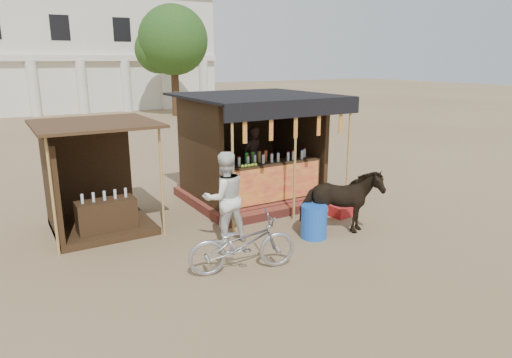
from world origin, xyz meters
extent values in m
plane|color=#846B4C|center=(0.00, 0.00, 0.00)|extent=(120.00, 120.00, 0.00)
cube|color=brown|center=(1.00, 3.50, 0.11)|extent=(3.40, 2.80, 0.22)
cube|color=brown|center=(1.00, 1.95, 0.10)|extent=(3.40, 0.35, 0.20)
cube|color=#332212|center=(1.00, 2.55, 0.69)|extent=(2.60, 0.55, 0.95)
cube|color=red|center=(1.00, 2.27, 0.69)|extent=(2.50, 0.02, 0.88)
cube|color=#332212|center=(1.00, 4.75, 1.47)|extent=(3.00, 0.12, 2.50)
cube|color=#332212|center=(-0.50, 3.50, 1.47)|extent=(0.12, 2.50, 2.50)
cube|color=#332212|center=(2.50, 3.50, 1.47)|extent=(0.12, 2.50, 2.50)
cube|color=black|center=(1.00, 3.30, 2.75)|extent=(3.60, 3.60, 0.06)
cube|color=black|center=(1.00, 1.52, 2.57)|extent=(3.60, 0.06, 0.36)
cylinder|color=tan|center=(-0.60, 1.55, 1.38)|extent=(0.06, 0.06, 2.75)
cylinder|color=tan|center=(1.00, 1.55, 1.38)|extent=(0.06, 0.06, 2.75)
cylinder|color=tan|center=(2.60, 1.55, 1.38)|extent=(0.06, 0.06, 2.75)
cube|color=red|center=(-0.30, 1.55, 2.20)|extent=(0.10, 0.02, 0.55)
cube|color=red|center=(0.35, 1.55, 2.20)|extent=(0.10, 0.02, 0.55)
cube|color=red|center=(1.00, 1.55, 2.20)|extent=(0.10, 0.02, 0.55)
cube|color=red|center=(1.65, 1.55, 2.20)|extent=(0.10, 0.02, 0.55)
cube|color=red|center=(2.30, 1.55, 2.20)|extent=(0.10, 0.02, 0.55)
imported|color=black|center=(1.08, 3.60, 1.07)|extent=(0.70, 0.54, 1.70)
cube|color=#332212|center=(-3.00, 3.20, 0.07)|extent=(2.00, 2.00, 0.15)
cube|color=#332212|center=(-3.00, 4.15, 1.05)|extent=(1.90, 0.10, 2.10)
cube|color=#332212|center=(-3.95, 3.20, 1.05)|extent=(0.10, 1.90, 2.10)
cube|color=#472D19|center=(-3.00, 3.10, 2.35)|extent=(2.40, 2.40, 0.06)
cylinder|color=tan|center=(-4.05, 2.15, 1.18)|extent=(0.05, 0.05, 2.35)
cylinder|color=tan|center=(-1.95, 2.15, 1.18)|extent=(0.05, 0.05, 2.35)
cube|color=#332212|center=(-3.00, 2.70, 0.40)|extent=(1.20, 0.50, 0.80)
imported|color=black|center=(1.30, 0.28, 0.71)|extent=(1.84, 1.37, 1.42)
imported|color=#9A9BA2|center=(-1.33, -0.18, 0.51)|extent=(2.03, 1.10, 1.01)
imported|color=silver|center=(-0.99, 1.18, 0.94)|extent=(0.96, 0.77, 1.89)
cylinder|color=blue|center=(0.71, 0.42, 0.35)|extent=(0.68, 0.68, 0.70)
cube|color=#A51B1C|center=(2.08, 1.14, 0.13)|extent=(0.48, 0.45, 0.26)
cube|color=#1A7833|center=(1.87, 2.60, 0.20)|extent=(0.68, 0.52, 0.40)
cube|color=white|center=(1.87, 2.60, 0.43)|extent=(0.70, 0.54, 0.06)
cube|color=silver|center=(-2.00, 30.00, 4.00)|extent=(26.00, 7.00, 8.00)
cube|color=silver|center=(-2.00, 26.40, 3.70)|extent=(26.00, 0.50, 0.40)
cylinder|color=silver|center=(-2.00, 26.40, 1.80)|extent=(0.70, 0.70, 3.60)
cylinder|color=silver|center=(1.00, 26.40, 1.80)|extent=(0.70, 0.70, 3.60)
cylinder|color=silver|center=(4.00, 26.40, 1.80)|extent=(0.70, 0.70, 3.60)
cylinder|color=silver|center=(7.00, 26.40, 1.80)|extent=(0.70, 0.70, 3.60)
cylinder|color=silver|center=(10.00, 26.40, 1.80)|extent=(0.70, 0.70, 3.60)
cylinder|color=#382314|center=(6.00, 22.00, 2.00)|extent=(0.50, 0.50, 4.00)
sphere|color=#33571E|center=(6.00, 22.00, 4.80)|extent=(4.40, 4.40, 4.40)
sphere|color=#33571E|center=(5.20, 22.60, 4.20)|extent=(2.99, 2.99, 2.99)
camera|label=1|loc=(-4.93, -6.69, 3.65)|focal=32.00mm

